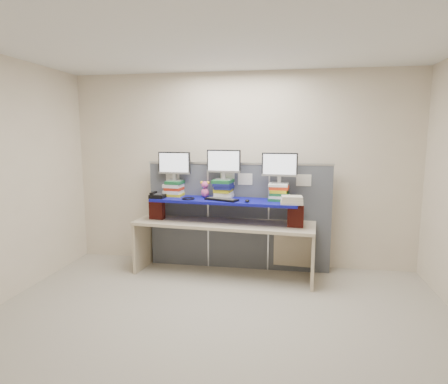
% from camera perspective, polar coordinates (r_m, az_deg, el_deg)
% --- Properties ---
extents(room, '(5.00, 4.00, 2.80)m').
position_cam_1_polar(room, '(3.51, -1.58, 0.36)').
color(room, beige).
rests_on(room, ground).
extents(cubicle_partition, '(2.60, 0.06, 1.53)m').
position_cam_1_polar(cubicle_partition, '(5.35, 2.17, -3.62)').
color(cubicle_partition, '#494D56').
rests_on(cubicle_partition, ground).
extents(desk, '(2.48, 0.90, 0.74)m').
position_cam_1_polar(desk, '(5.14, -0.00, -6.18)').
color(desk, beige).
rests_on(desk, ground).
extents(brick_pier_left, '(0.21, 0.13, 0.27)m').
position_cam_1_polar(brick_pier_left, '(5.34, -10.17, -2.59)').
color(brick_pier_left, maroon).
rests_on(brick_pier_left, desk).
extents(brick_pier_right, '(0.21, 0.13, 0.27)m').
position_cam_1_polar(brick_pier_right, '(4.88, 10.85, -3.68)').
color(brick_pier_right, maroon).
rests_on(brick_pier_right, desk).
extents(blue_board, '(2.01, 0.65, 0.04)m').
position_cam_1_polar(blue_board, '(5.04, -0.00, -1.33)').
color(blue_board, '#0C0A86').
rests_on(blue_board, brick_pier_left).
extents(book_stack_left, '(0.28, 0.33, 0.22)m').
position_cam_1_polar(book_stack_left, '(5.37, -7.50, 0.58)').
color(book_stack_left, gold).
rests_on(book_stack_left, blue_board).
extents(book_stack_center, '(0.28, 0.32, 0.25)m').
position_cam_1_polar(book_stack_center, '(5.14, -0.06, 0.52)').
color(book_stack_center, white).
rests_on(book_stack_center, blue_board).
extents(book_stack_right, '(0.28, 0.32, 0.22)m').
position_cam_1_polar(book_stack_right, '(5.01, 8.37, -0.01)').
color(book_stack_right, '#195E2E').
rests_on(book_stack_right, blue_board).
extents(monitor_left, '(0.47, 0.15, 0.41)m').
position_cam_1_polar(monitor_left, '(5.33, -7.59, 4.18)').
color(monitor_left, '#9F9FA4').
rests_on(monitor_left, book_stack_left).
extents(monitor_center, '(0.47, 0.15, 0.41)m').
position_cam_1_polar(monitor_center, '(5.10, -0.04, 4.48)').
color(monitor_center, '#9F9FA4').
rests_on(monitor_center, book_stack_center).
extents(monitor_right, '(0.47, 0.15, 0.41)m').
position_cam_1_polar(monitor_right, '(4.97, 8.47, 3.91)').
color(monitor_right, '#9F9FA4').
rests_on(monitor_right, book_stack_right).
extents(keyboard, '(0.48, 0.30, 0.03)m').
position_cam_1_polar(keyboard, '(4.95, -0.37, -1.14)').
color(keyboard, black).
rests_on(keyboard, blue_board).
extents(mouse, '(0.10, 0.13, 0.04)m').
position_cam_1_polar(mouse, '(4.83, 3.56, -1.35)').
color(mouse, black).
rests_on(mouse, blue_board).
extents(desk_phone, '(0.20, 0.18, 0.08)m').
position_cam_1_polar(desk_phone, '(5.22, -10.17, -0.58)').
color(desk_phone, black).
rests_on(desk_phone, blue_board).
extents(headset, '(0.20, 0.20, 0.02)m').
position_cam_1_polar(headset, '(5.07, -5.47, -1.00)').
color(headset, black).
rests_on(headset, blue_board).
extents(plush_toy, '(0.13, 0.10, 0.23)m').
position_cam_1_polar(plush_toy, '(5.21, -2.92, 0.47)').
color(plush_toy, '#D85294').
rests_on(plush_toy, blue_board).
extents(binder_stack, '(0.28, 0.23, 0.10)m').
position_cam_1_polar(binder_stack, '(4.78, 10.29, -1.23)').
color(binder_stack, beige).
rests_on(binder_stack, blue_board).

